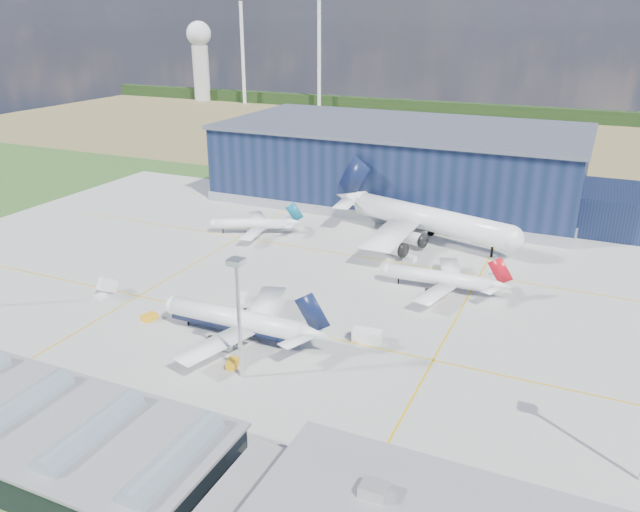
{
  "coord_description": "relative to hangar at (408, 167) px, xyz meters",
  "views": [
    {
      "loc": [
        62.86,
        -112.59,
        61.19
      ],
      "look_at": [
        5.63,
        13.86,
        7.34
      ],
      "focal_mm": 35.0,
      "sensor_mm": 36.0,
      "label": 1
    }
  ],
  "objects": [
    {
      "name": "gse_van_a",
      "position": [
        23.12,
        -102.98,
        -10.35
      ],
      "size": [
        6.05,
        3.12,
        2.54
      ],
      "primitive_type": "cube",
      "rotation": [
        0.0,
        0.0,
        1.67
      ],
      "color": "white",
      "rests_on": "ground"
    },
    {
      "name": "car_b",
      "position": [
        -18.32,
        -142.8,
        -11.0
      ],
      "size": [
        3.98,
        2.25,
        1.24
      ],
      "primitive_type": "imported",
      "rotation": [
        0.0,
        0.0,
        1.31
      ],
      "color": "#99999E",
      "rests_on": "ground"
    },
    {
      "name": "gse_cart_b",
      "position": [
        18.25,
        -57.02,
        -10.91
      ],
      "size": [
        3.8,
        3.1,
        1.42
      ],
      "primitive_type": "cube",
      "rotation": [
        0.0,
        0.0,
        1.25
      ],
      "color": "white",
      "rests_on": "ground"
    },
    {
      "name": "car_a",
      "position": [
        29.36,
        -142.8,
        -11.0
      ],
      "size": [
        3.88,
        2.64,
        1.23
      ],
      "primitive_type": "imported",
      "rotation": [
        0.0,
        0.0,
        1.21
      ],
      "color": "#99999E",
      "rests_on": "ground"
    },
    {
      "name": "airliner_widebody",
      "position": [
        18.69,
        -39.8,
        -1.35
      ],
      "size": [
        78.1,
        77.19,
        20.54
      ],
      "primitive_type": null,
      "rotation": [
        0.0,
        0.0,
        -0.29
      ],
      "color": "white",
      "rests_on": "ground"
    },
    {
      "name": "gse_cart_a",
      "position": [
        -9.72,
        -96.39,
        -10.94
      ],
      "size": [
        2.68,
        3.48,
        1.35
      ],
      "primitive_type": "cube",
      "rotation": [
        0.0,
        0.0,
        0.21
      ],
      "color": "white",
      "rests_on": "ground"
    },
    {
      "name": "gse_tug_a",
      "position": [
        3.77,
        -122.4,
        -10.95
      ],
      "size": [
        2.75,
        3.62,
        1.34
      ],
      "primitive_type": "cube",
      "rotation": [
        0.0,
        0.0,
        0.27
      ],
      "color": "#F1A514",
      "rests_on": "ground"
    },
    {
      "name": "hangar",
      "position": [
        0.0,
        0.0,
        0.0
      ],
      "size": [
        145.0,
        62.0,
        26.1
      ],
      "color": "#101C35",
      "rests_on": "ground"
    },
    {
      "name": "light_mast_center",
      "position": [
        7.19,
        -124.8,
        3.82
      ],
      "size": [
        2.6,
        2.6,
        23.0
      ],
      "color": "silver",
      "rests_on": "ground"
    },
    {
      "name": "treeline",
      "position": [
        -2.81,
        205.2,
        -7.62
      ],
      "size": [
        600.0,
        8.0,
        8.0
      ],
      "primitive_type": "cube",
      "color": "black",
      "rests_on": "ground"
    },
    {
      "name": "horizon_dressing",
      "position": [
        -194.11,
        199.58,
        22.58
      ],
      "size": [
        440.2,
        18.0,
        70.0
      ],
      "color": "white",
      "rests_on": "ground"
    },
    {
      "name": "farmland",
      "position": [
        -2.81,
        125.2,
        -11.62
      ],
      "size": [
        600.0,
        220.0,
        0.01
      ],
      "primitive_type": "cube",
      "color": "olive",
      "rests_on": "ground"
    },
    {
      "name": "glass_concourse",
      "position": [
        -9.26,
        -154.8,
        -7.93
      ],
      "size": [
        78.0,
        23.0,
        8.6
      ],
      "color": "black",
      "rests_on": "ground"
    },
    {
      "name": "airstair",
      "position": [
        -39.92,
        -106.73,
        -10.16
      ],
      "size": [
        2.57,
        4.79,
        2.91
      ],
      "primitive_type": "cube",
      "rotation": [
        0.0,
        0.0,
        -0.17
      ],
      "color": "white",
      "rests_on": "ground"
    },
    {
      "name": "apron",
      "position": [
        -2.81,
        -84.8,
        -11.59
      ],
      "size": [
        220.0,
        160.0,
        0.08
      ],
      "color": "#9C9C97",
      "rests_on": "ground"
    },
    {
      "name": "airliner_navy",
      "position": [
        -1.52,
        -112.09,
        -5.34
      ],
      "size": [
        38.52,
        37.68,
        12.55
      ],
      "primitive_type": null,
      "rotation": [
        0.0,
        0.0,
        3.14
      ],
      "color": "white",
      "rests_on": "ground"
    },
    {
      "name": "airliner_red",
      "position": [
        29.94,
        -72.8,
        -6.53
      ],
      "size": [
        32.11,
        31.45,
        10.18
      ],
      "primitive_type": null,
      "rotation": [
        0.0,
        0.0,
        3.17
      ],
      "color": "white",
      "rests_on": "ground"
    },
    {
      "name": "airliner_regional",
      "position": [
        -31.09,
        -54.8,
        -6.94
      ],
      "size": [
        37.5,
        37.18,
        9.35
      ],
      "primitive_type": null,
      "rotation": [
        0.0,
        0.0,
        3.55
      ],
      "color": "white",
      "rests_on": "ground"
    },
    {
      "name": "gse_van_c",
      "position": [
        48.96,
        -140.8,
        -10.54
      ],
      "size": [
        4.93,
        3.4,
        2.15
      ],
      "primitive_type": "cube",
      "rotation": [
        0.0,
        0.0,
        1.27
      ],
      "color": "white",
      "rests_on": "ground"
    },
    {
      "name": "ground",
      "position": [
        -2.81,
        -94.8,
        -11.62
      ],
      "size": [
        600.0,
        600.0,
        0.0
      ],
      "primitive_type": "plane",
      "color": "#2A4F1D",
      "rests_on": "ground"
    },
    {
      "name": "gse_tug_b",
      "position": [
        -22.59,
        -113.52,
        -10.93
      ],
      "size": [
        2.84,
        3.59,
        1.37
      ],
      "primitive_type": "cube",
      "rotation": [
        0.0,
        0.0,
        -0.25
      ],
      "color": "#F1A514",
      "rests_on": "ground"
    }
  ]
}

